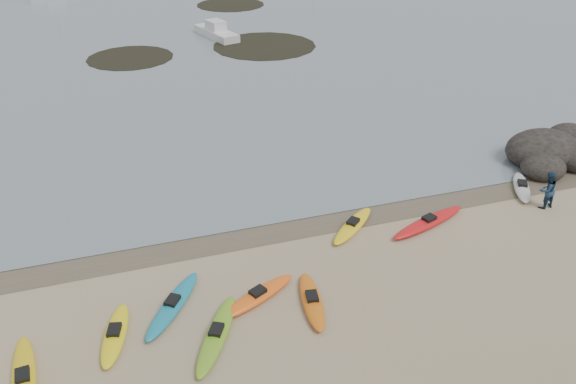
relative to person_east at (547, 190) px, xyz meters
name	(u,v)px	position (x,y,z in m)	size (l,w,h in m)	color
ground	(288,222)	(-11.37, 2.38, -0.89)	(600.00, 600.00, 0.00)	tan
wet_sand	(290,225)	(-11.37, 2.08, -0.88)	(60.00, 60.00, 0.00)	brown
kayaks	(285,280)	(-12.75, -1.53, -0.72)	(23.17, 8.60, 0.34)	orange
person_east	(547,190)	(0.00, 0.00, 0.00)	(0.86, 0.67, 1.77)	navy
rock_cluster	(554,157)	(3.62, 3.61, -0.62)	(5.55, 4.13, 2.02)	black
kelp_mats	(221,33)	(-7.51, 34.36, -0.86)	(19.27, 25.12, 0.04)	black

